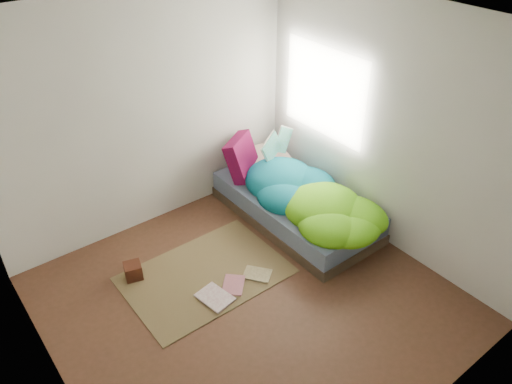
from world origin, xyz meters
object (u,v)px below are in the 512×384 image
at_px(open_book, 278,136).
at_px(wooden_box, 133,271).
at_px(floor_book_a, 205,305).
at_px(floor_book_b, 223,284).
at_px(pillow_magenta, 242,157).
at_px(bed, 295,206).

distance_m(open_book, wooden_box, 2.25).
bearing_deg(floor_book_a, open_book, 20.78).
xyz_separation_m(open_book, floor_book_a, (-1.75, -1.04, -0.81)).
relative_size(open_book, floor_book_b, 1.80).
xyz_separation_m(pillow_magenta, floor_book_b, (-1.08, -1.13, -0.56)).
bearing_deg(floor_book_b, open_book, 77.02).
relative_size(pillow_magenta, open_book, 0.98).
height_order(open_book, floor_book_a, open_book).
distance_m(bed, floor_book_b, 1.39).
height_order(pillow_magenta, floor_book_a, pillow_magenta).
bearing_deg(floor_book_b, pillow_magenta, 91.07).
bearing_deg(open_book, pillow_magenta, 136.23).
height_order(pillow_magenta, floor_book_b, pillow_magenta).
bearing_deg(floor_book_b, bed, 62.15).
distance_m(floor_book_a, floor_book_b, 0.31).
distance_m(pillow_magenta, floor_book_b, 1.66).
height_order(bed, floor_book_b, bed).
bearing_deg(wooden_box, floor_book_a, -65.21).
relative_size(pillow_magenta, wooden_box, 2.97).
distance_m(wooden_box, floor_book_b, 0.92).
xyz_separation_m(wooden_box, floor_book_a, (0.36, -0.77, -0.07)).
height_order(pillow_magenta, open_book, open_book).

